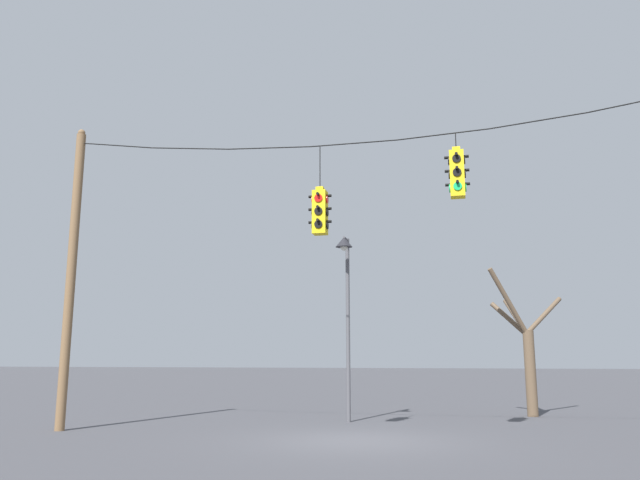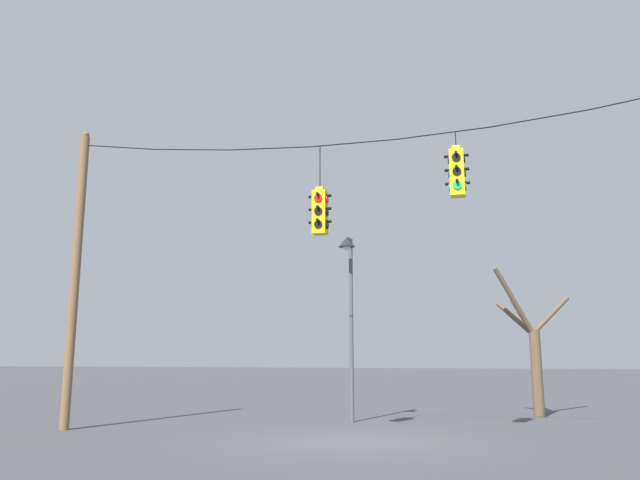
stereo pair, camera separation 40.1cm
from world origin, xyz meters
TOP-DOWN VIEW (x-y plane):
  - ground_plane at (0.00, 0.00)m, footprint 200.00×200.00m
  - utility_pole_left at (-7.73, 0.23)m, footprint 0.25×0.25m
  - span_wire at (0.00, 0.23)m, footprint 15.47×0.03m
  - traffic_light_near_right_pole at (-0.85, 0.23)m, footprint 0.58×0.58m
  - traffic_light_near_left_pole at (2.52, 0.23)m, footprint 0.58×0.58m
  - street_lamp at (-0.88, 3.79)m, footprint 0.50×0.87m
  - bare_tree at (4.49, 7.24)m, footprint 2.60×2.67m

SIDE VIEW (x-z plane):
  - ground_plane at x=0.00m, z-range 0.00..0.00m
  - bare_tree at x=4.49m, z-range -0.23..4.50m
  - utility_pole_left at x=-7.73m, z-range -0.01..8.15m
  - street_lamp at x=-0.88m, z-range 1.35..6.80m
  - traffic_light_near_right_pole at x=-0.85m, z-range 4.28..6.56m
  - traffic_light_near_left_pole at x=2.52m, z-range 5.38..6.98m
  - span_wire at x=0.00m, z-range 7.02..7.67m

